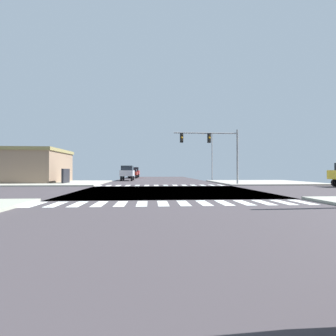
# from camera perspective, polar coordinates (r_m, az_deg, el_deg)

# --- Properties ---
(ground) EXTENTS (90.00, 90.00, 0.05)m
(ground) POSITION_cam_1_polar(r_m,az_deg,el_deg) (19.44, -0.01, -5.33)
(ground) COLOR #3C363A
(sidewalk_corner_ne) EXTENTS (12.00, 12.00, 0.14)m
(sidewalk_corner_ne) POSITION_cam_1_polar(r_m,az_deg,el_deg) (34.49, 20.64, -3.07)
(sidewalk_corner_ne) COLOR #A09B91
(sidewalk_corner_ne) RESTS_ON ground
(sidewalk_corner_nw) EXTENTS (12.00, 12.00, 0.14)m
(sidewalk_corner_nw) POSITION_cam_1_polar(r_m,az_deg,el_deg) (33.46, -24.39, -3.13)
(sidewalk_corner_nw) COLOR #A2A292
(sidewalk_corner_nw) RESTS_ON ground
(crosswalk_near) EXTENTS (13.50, 2.00, 0.01)m
(crosswalk_near) POSITION_cam_1_polar(r_m,az_deg,el_deg) (12.18, 1.20, -8.03)
(crosswalk_near) COLOR white
(crosswalk_near) RESTS_ON ground
(crosswalk_far) EXTENTS (13.50, 2.00, 0.01)m
(crosswalk_far) POSITION_cam_1_polar(r_m,az_deg,el_deg) (26.70, -1.63, -3.98)
(crosswalk_far) COLOR white
(crosswalk_far) RESTS_ON ground
(traffic_signal_mast) EXTENTS (7.08, 0.55, 6.06)m
(traffic_signal_mast) POSITION_cam_1_polar(r_m,az_deg,el_deg) (27.66, 10.02, 5.46)
(traffic_signal_mast) COLOR gray
(traffic_signal_mast) RESTS_ON ground
(street_lamp) EXTENTS (1.78, 0.32, 7.40)m
(street_lamp) POSITION_cam_1_polar(r_m,az_deg,el_deg) (39.09, 9.64, 3.66)
(street_lamp) COLOR gray
(street_lamp) RESTS_ON ground
(bank_building) EXTENTS (14.49, 8.79, 4.31)m
(bank_building) POSITION_cam_1_polar(r_m,az_deg,el_deg) (37.68, -32.10, 0.38)
(bank_building) COLOR #836954
(bank_building) RESTS_ON ground
(sedan_queued_1) EXTENTS (1.80, 4.30, 1.88)m
(sedan_queued_1) POSITION_cam_1_polar(r_m,az_deg,el_deg) (51.74, -8.02, -1.10)
(sedan_queued_1) COLOR black
(sedan_queued_1) RESTS_ON ground
(suv_leading_2) EXTENTS (1.96, 4.60, 2.34)m
(suv_leading_2) POSITION_cam_1_polar(r_m,az_deg,el_deg) (39.92, -9.23, -0.85)
(suv_leading_2) COLOR black
(suv_leading_2) RESTS_ON ground
(pickup_outer_2) EXTENTS (2.00, 5.10, 2.35)m
(pickup_outer_2) POSITION_cam_1_polar(r_m,az_deg,el_deg) (58.13, -7.58, -0.87)
(pickup_outer_2) COLOR black
(pickup_outer_2) RESTS_ON ground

